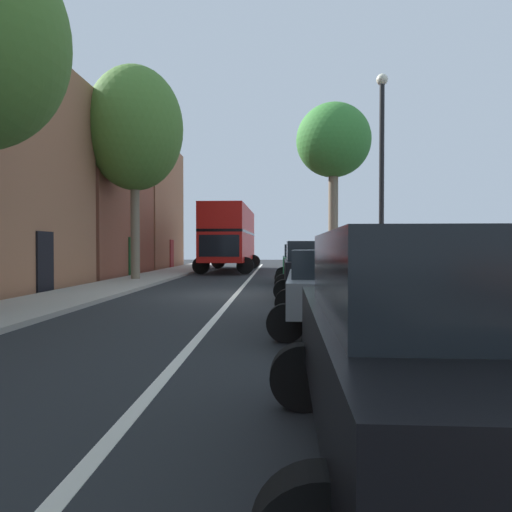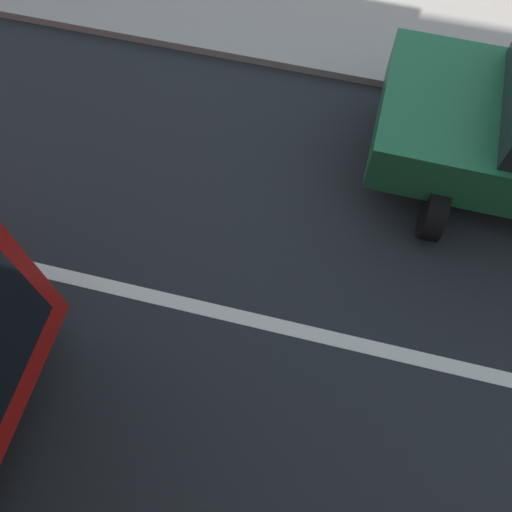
{
  "view_description": "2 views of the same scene",
  "coord_description": "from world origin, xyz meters",
  "views": [
    {
      "loc": [
        1.37,
        -15.62,
        1.58
      ],
      "look_at": [
        0.25,
        9.13,
        1.1
      ],
      "focal_mm": 33.23,
      "sensor_mm": 36.0,
      "label": 1
    },
    {
      "loc": [
        -1.97,
        7.55,
        5.73
      ],
      "look_at": [
        -0.03,
        8.03,
        1.65
      ],
      "focal_mm": 39.27,
      "sensor_mm": 36.0,
      "label": 2
    }
  ],
  "objects": []
}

